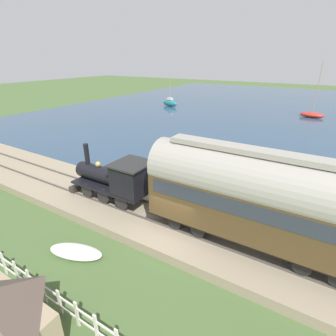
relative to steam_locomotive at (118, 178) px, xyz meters
The scene contains 11 objects.
ground_plane 5.20m from the steam_locomotive, 102.77° to the right, with size 200.00×200.00×0.00m, color #476033.
harbor_water 43.24m from the steam_locomotive, ahead, with size 80.00×80.00×0.01m.
rail_embankment 4.98m from the steam_locomotive, 90.00° to the right, with size 5.29×56.00×0.64m.
steam_locomotive is the anchor object (origin of this frame).
passenger_coach 8.39m from the steam_locomotive, 90.00° to the right, with size 2.53×10.61×4.86m.
sailboat_teal 38.40m from the steam_locomotive, 26.25° to the left, with size 1.92×3.77×6.53m.
sailboat_red 38.49m from the steam_locomotive, 12.14° to the right, with size 2.11×3.81×8.53m.
rowboat_far_out 5.50m from the steam_locomotive, 15.62° to the right, with size 2.06×2.70×0.30m.
rowboat_near_shore 6.07m from the steam_locomotive, 19.66° to the left, with size 1.10×1.96×0.37m.
beached_dinghy 5.05m from the steam_locomotive, 166.34° to the right, with size 1.88×3.00×0.44m.
picket_fence 8.51m from the steam_locomotive, 146.66° to the right, with size 0.06×20.14×1.17m.
Camera 1 is at (-9.85, -5.76, 9.08)m, focal length 28.00 mm.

